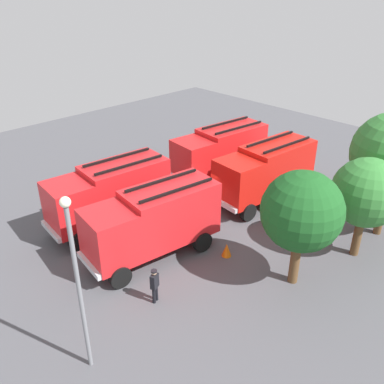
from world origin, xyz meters
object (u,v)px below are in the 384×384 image
Objects in this scene: firefighter_2 at (155,284)px; fire_truck_0 at (220,150)px; fire_truck_2 at (265,170)px; firefighter_1 at (183,188)px; firefighter_0 at (172,168)px; tree_3 at (302,212)px; fire_truck_1 at (110,192)px; fire_truck_3 at (153,220)px; lamppost at (77,277)px; traffic_cone_1 at (75,213)px; firefighter_3 at (216,143)px; tree_2 at (367,193)px; traffic_cone_0 at (227,250)px.

fire_truck_0 is at bearing -80.32° from firefighter_2.
firefighter_1 is at bearing -36.68° from fire_truck_2.
firefighter_0 and firefighter_2 have the same top height.
firefighter_0 is at bearing -30.87° from fire_truck_0.
firefighter_1 is 0.30× the size of tree_3.
fire_truck_2 reaches higher than firefighter_1.
firefighter_2 is at bearing 76.29° from fire_truck_1.
fire_truck_1 is at bearing 5.64° from fire_truck_0.
lamppost is at bearing 38.45° from fire_truck_3.
tree_3 is at bearing -142.37° from firefighter_2.
firefighter_0 reaches higher than firefighter_1.
traffic_cone_1 is (-1.24, -9.16, -0.70)m from firefighter_2.
fire_truck_0 is 4.29m from fire_truck_2.
fire_truck_0 is 4.27× the size of firefighter_0.
traffic_cone_1 is (1.17, -2.27, -1.87)m from fire_truck_1.
traffic_cone_1 is at bearing -28.14° from firefighter_2.
fire_truck_3 reaches higher than firefighter_2.
tree_3 reaches higher than firefighter_3.
lamppost is at bearing 18.12° from fire_truck_2.
lamppost is (6.25, 3.74, 2.04)m from fire_truck_3.
tree_2 reaches higher than firefighter_2.
firefighter_1 is (-5.12, -3.27, -1.19)m from fire_truck_3.
fire_truck_1 is 9.97× the size of traffic_cone_0.
fire_truck_1 is (9.30, -0.09, 0.00)m from fire_truck_0.
firefighter_3 is at bearing -108.78° from tree_2.
firefighter_1 is 6.50m from traffic_cone_0.
firefighter_3 is at bearing -110.01° from fire_truck_2.
fire_truck_1 and fire_truck_3 have the same top height.
firefighter_1 is at bearing -148.36° from lamppost.
firefighter_2 is 1.04× the size of firefighter_3.
fire_truck_0 and fire_truck_2 have the same top height.
firefighter_0 is at bearing 178.04° from traffic_cone_1.
tree_2 reaches higher than fire_truck_1.
firefighter_3 is 13.74m from traffic_cone_1.
fire_truck_2 reaches higher than firefighter_2.
lamppost reaches higher than firefighter_0.
lamppost is at bearing 62.66° from traffic_cone_1.
traffic_cone_0 is at bearing -109.74° from firefighter_2.
fire_truck_0 is 1.00× the size of fire_truck_3.
fire_truck_2 is 7.37m from tree_2.
lamppost is (9.67, -2.57, 0.32)m from tree_3.
firefighter_2 is 2.34× the size of traffic_cone_0.
firefighter_0 is at bearing 173.02° from firefighter_3.
fire_truck_1 is 5.18m from firefighter_1.
fire_truck_0 is 1.36× the size of tree_2.
fire_truck_3 is (0.15, 4.11, 0.00)m from fire_truck_1.
traffic_cone_0 is 9.81m from traffic_cone_1.
traffic_cone_1 is at bearing 168.30° from firefighter_0.
firefighter_2 is 18.06m from firefighter_3.
tree_3 is (-5.67, 3.54, 2.90)m from firefighter_2.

